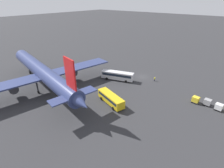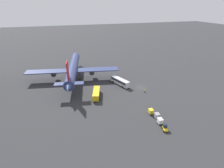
{
  "view_description": "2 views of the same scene",
  "coord_description": "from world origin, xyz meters",
  "px_view_note": "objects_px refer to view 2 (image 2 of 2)",
  "views": [
    {
      "loc": [
        -31.52,
        58.19,
        29.21
      ],
      "look_at": [
        1.32,
        18.08,
        3.25
      ],
      "focal_mm": 28.0,
      "sensor_mm": 36.0,
      "label": 1
    },
    {
      "loc": [
        -71.19,
        38.2,
        38.33
      ],
      "look_at": [
        1.48,
        14.71,
        3.26
      ],
      "focal_mm": 28.0,
      "sensor_mm": 36.0,
      "label": 2
    }
  ],
  "objects_px": {
    "worker_person": "(145,91)",
    "cargo_cart_grey": "(157,116)",
    "shuttle_bus_far": "(96,93)",
    "shuttle_bus_near": "(120,81)",
    "baggage_tug": "(165,128)",
    "airplane": "(73,69)",
    "cargo_cart_yellow": "(151,111)",
    "cargo_cart_white": "(160,121)"
  },
  "relations": [
    {
      "from": "worker_person",
      "to": "cargo_cart_grey",
      "type": "bearing_deg",
      "value": 164.79
    },
    {
      "from": "shuttle_bus_far",
      "to": "shuttle_bus_near",
      "type": "bearing_deg",
      "value": -41.96
    },
    {
      "from": "baggage_tug",
      "to": "cargo_cart_grey",
      "type": "bearing_deg",
      "value": 8.11
    },
    {
      "from": "airplane",
      "to": "cargo_cart_yellow",
      "type": "relative_size",
      "value": 26.18
    },
    {
      "from": "shuttle_bus_near",
      "to": "worker_person",
      "type": "height_order",
      "value": "shuttle_bus_near"
    },
    {
      "from": "shuttle_bus_far",
      "to": "worker_person",
      "type": "bearing_deg",
      "value": -80.61
    },
    {
      "from": "airplane",
      "to": "cargo_cart_yellow",
      "type": "distance_m",
      "value": 50.16
    },
    {
      "from": "shuttle_bus_far",
      "to": "baggage_tug",
      "type": "relative_size",
      "value": 4.09
    },
    {
      "from": "worker_person",
      "to": "cargo_cart_yellow",
      "type": "distance_m",
      "value": 17.94
    },
    {
      "from": "airplane",
      "to": "shuttle_bus_far",
      "type": "height_order",
      "value": "airplane"
    },
    {
      "from": "cargo_cart_yellow",
      "to": "baggage_tug",
      "type": "bearing_deg",
      "value": 178.71
    },
    {
      "from": "worker_person",
      "to": "cargo_cart_grey",
      "type": "height_order",
      "value": "cargo_cart_grey"
    },
    {
      "from": "baggage_tug",
      "to": "worker_person",
      "type": "height_order",
      "value": "baggage_tug"
    },
    {
      "from": "cargo_cart_white",
      "to": "airplane",
      "type": "bearing_deg",
      "value": 25.53
    },
    {
      "from": "shuttle_bus_near",
      "to": "shuttle_bus_far",
      "type": "xyz_separation_m",
      "value": [
        -8.82,
        14.6,
        -0.2
      ]
    },
    {
      "from": "shuttle_bus_far",
      "to": "worker_person",
      "type": "distance_m",
      "value": 22.99
    },
    {
      "from": "worker_person",
      "to": "cargo_cart_yellow",
      "type": "height_order",
      "value": "cargo_cart_yellow"
    },
    {
      "from": "cargo_cart_white",
      "to": "cargo_cart_yellow",
      "type": "xyz_separation_m",
      "value": [
        6.32,
        0.06,
        0.0
      ]
    },
    {
      "from": "shuttle_bus_near",
      "to": "worker_person",
      "type": "distance_m",
      "value": 14.42
    },
    {
      "from": "airplane",
      "to": "worker_person",
      "type": "height_order",
      "value": "airplane"
    },
    {
      "from": "shuttle_bus_near",
      "to": "cargo_cart_white",
      "type": "distance_m",
      "value": 35.05
    },
    {
      "from": "shuttle_bus_far",
      "to": "baggage_tug",
      "type": "xyz_separation_m",
      "value": [
        -29.68,
        -16.37,
        -0.87
      ]
    },
    {
      "from": "shuttle_bus_far",
      "to": "cargo_cart_yellow",
      "type": "height_order",
      "value": "shuttle_bus_far"
    },
    {
      "from": "cargo_cart_yellow",
      "to": "cargo_cart_grey",
      "type": "bearing_deg",
      "value": -166.8
    },
    {
      "from": "worker_person",
      "to": "cargo_cart_white",
      "type": "height_order",
      "value": "cargo_cart_white"
    },
    {
      "from": "shuttle_bus_near",
      "to": "baggage_tug",
      "type": "distance_m",
      "value": 38.56
    },
    {
      "from": "shuttle_bus_far",
      "to": "baggage_tug",
      "type": "height_order",
      "value": "shuttle_bus_far"
    },
    {
      "from": "shuttle_bus_far",
      "to": "baggage_tug",
      "type": "bearing_deg",
      "value": -134.22
    },
    {
      "from": "shuttle_bus_near",
      "to": "cargo_cart_yellow",
      "type": "xyz_separation_m",
      "value": [
        -28.66,
        -2.0,
        -0.82
      ]
    },
    {
      "from": "airplane",
      "to": "cargo_cart_yellow",
      "type": "xyz_separation_m",
      "value": [
        -43.83,
        -23.89,
        -5.0
      ]
    },
    {
      "from": "shuttle_bus_near",
      "to": "worker_person",
      "type": "xyz_separation_m",
      "value": [
        -11.82,
        -8.18,
        -1.14
      ]
    },
    {
      "from": "airplane",
      "to": "cargo_cart_white",
      "type": "height_order",
      "value": "airplane"
    },
    {
      "from": "cargo_cart_white",
      "to": "cargo_cart_grey",
      "type": "xyz_separation_m",
      "value": [
        3.16,
        -0.68,
        0.0
      ]
    },
    {
      "from": "shuttle_bus_far",
      "to": "baggage_tug",
      "type": "distance_m",
      "value": 33.91
    },
    {
      "from": "airplane",
      "to": "worker_person",
      "type": "relative_size",
      "value": 32.37
    },
    {
      "from": "baggage_tug",
      "to": "cargo_cart_white",
      "type": "distance_m",
      "value": 3.54
    },
    {
      "from": "shuttle_bus_far",
      "to": "cargo_cart_white",
      "type": "bearing_deg",
      "value": -130.61
    },
    {
      "from": "cargo_cart_white",
      "to": "cargo_cart_yellow",
      "type": "distance_m",
      "value": 6.32
    },
    {
      "from": "airplane",
      "to": "cargo_cart_white",
      "type": "bearing_deg",
      "value": -143.64
    },
    {
      "from": "cargo_cart_white",
      "to": "cargo_cart_yellow",
      "type": "height_order",
      "value": "same"
    },
    {
      "from": "shuttle_bus_near",
      "to": "shuttle_bus_far",
      "type": "height_order",
      "value": "shuttle_bus_near"
    },
    {
      "from": "shuttle_bus_far",
      "to": "cargo_cart_yellow",
      "type": "relative_size",
      "value": 5.08
    }
  ]
}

